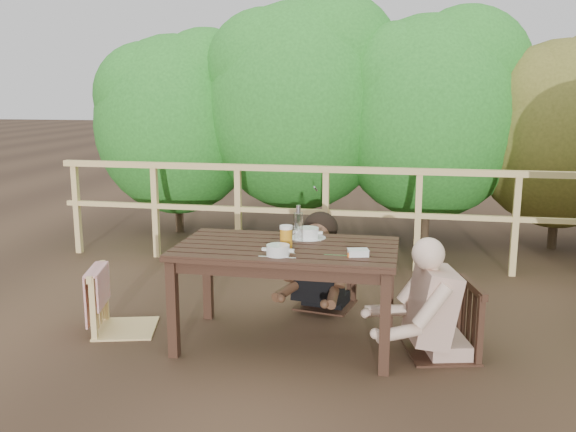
% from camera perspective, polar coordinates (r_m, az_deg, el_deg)
% --- Properties ---
extents(ground, '(60.00, 60.00, 0.00)m').
position_cam_1_polar(ground, '(4.47, -0.13, -11.50)').
color(ground, '#4B3423').
rests_on(ground, ground).
extents(table, '(1.49, 0.84, 0.69)m').
position_cam_1_polar(table, '(4.35, -0.13, -7.31)').
color(table, black).
rests_on(table, ground).
extents(chair_left, '(0.55, 0.55, 0.90)m').
position_cam_1_polar(chair_left, '(4.71, -14.80, -4.91)').
color(chair_left, '#D9B670').
rests_on(chair_left, ground).
extents(chair_far, '(0.51, 0.51, 0.87)m').
position_cam_1_polar(chair_far, '(5.08, 3.49, -3.51)').
color(chair_far, black).
rests_on(chair_far, ground).
extents(chair_right, '(0.55, 0.55, 0.92)m').
position_cam_1_polar(chair_right, '(4.28, 14.00, -6.38)').
color(chair_right, black).
rests_on(chair_right, ground).
extents(woman, '(0.60, 0.69, 1.23)m').
position_cam_1_polar(woman, '(5.05, 3.54, -1.49)').
color(woman, black).
rests_on(woman, ground).
extents(diner_right, '(0.76, 0.67, 1.32)m').
position_cam_1_polar(diner_right, '(4.22, 14.54, -3.81)').
color(diner_right, tan).
rests_on(diner_right, ground).
extents(railing, '(5.60, 0.10, 1.01)m').
position_cam_1_polar(railing, '(6.22, 3.45, -0.06)').
color(railing, '#D9B670').
rests_on(railing, ground).
extents(hedge_row, '(6.60, 1.60, 3.80)m').
position_cam_1_polar(hedge_row, '(7.25, 8.10, 12.57)').
color(hedge_row, '#266E21').
rests_on(hedge_row, ground).
extents(soup_near, '(0.25, 0.25, 0.08)m').
position_cam_1_polar(soup_near, '(3.99, -0.92, -3.23)').
color(soup_near, white).
rests_on(soup_near, table).
extents(soup_far, '(0.26, 0.26, 0.09)m').
position_cam_1_polar(soup_far, '(4.48, 1.84, -1.61)').
color(soup_far, silver).
rests_on(soup_far, table).
extents(bread_roll, '(0.11, 0.09, 0.07)m').
position_cam_1_polar(bread_roll, '(4.03, -0.91, -3.22)').
color(bread_roll, '#B0742C').
rests_on(bread_roll, table).
extents(beer_glass, '(0.09, 0.09, 0.17)m').
position_cam_1_polar(beer_glass, '(4.17, -0.17, -2.00)').
color(beer_glass, orange).
rests_on(beer_glass, table).
extents(bottle, '(0.07, 0.07, 0.28)m').
position_cam_1_polar(bottle, '(4.32, 0.95, -0.80)').
color(bottle, silver).
rests_on(bottle, table).
extents(butter_tub, '(0.15, 0.12, 0.06)m').
position_cam_1_polar(butter_tub, '(4.01, 6.41, -3.43)').
color(butter_tub, white).
rests_on(butter_tub, table).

